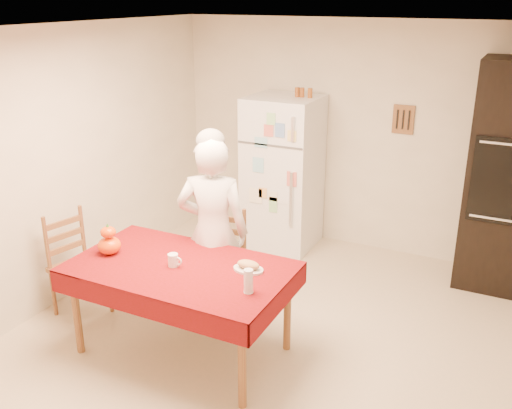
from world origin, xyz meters
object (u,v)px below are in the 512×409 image
Objects in this scene: refrigerator at (283,173)px; seated_woman at (213,233)px; oven_cabinet at (507,178)px; chair_left at (74,260)px; chair_far at (222,258)px; coffee_mug at (173,260)px; dining_table at (180,274)px; wine_glass at (248,281)px; pumpkin_lower at (109,245)px; bread_plate at (248,269)px.

refrigerator is 1.77m from seated_woman.
oven_cabinet is 4.06m from chair_left.
chair_far is 0.38m from seated_woman.
chair_far is 9.50× the size of coffee_mug.
wine_glass reaches higher than dining_table.
coffee_mug is at bearing -102.06° from chair_far.
coffee_mug is 0.54× the size of pumpkin_lower.
refrigerator is at bearing 81.47° from chair_far.
refrigerator is 2.40m from pumpkin_lower.
seated_woman reaches higher than chair_left.
wine_glass is (0.71, -0.86, 0.34)m from chair_far.
refrigerator reaches higher than coffee_mug.
seated_woman is at bearing 43.85° from pumpkin_lower.
seated_woman is (0.13, -1.76, -0.02)m from refrigerator.
dining_table is at bearing 5.58° from pumpkin_lower.
chair_left reaches higher than pumpkin_lower.
chair_far is 5.10× the size of pumpkin_lower.
dining_table is at bearing -86.26° from refrigerator.
coffee_mug is at bearing -82.22° from chair_left.
refrigerator is 2.29m from oven_cabinet.
seated_woman is 16.68× the size of coffee_mug.
coffee_mug is (1.15, -0.12, 0.30)m from chair_left.
wine_glass is at bearing -83.30° from chair_left.
seated_woman is 0.95m from wine_glass.
refrigerator is 9.66× the size of wine_glass.
chair_left is (-1.04, -2.20, -0.34)m from refrigerator.
seated_woman is at bearing 145.07° from bread_plate.
refrigerator is 0.77× the size of oven_cabinet.
oven_cabinet is 2.89m from wine_glass.
pumpkin_lower is at bearing -168.73° from bread_plate.
wine_glass is 0.34m from bread_plate.
chair_left is 3.96× the size of bread_plate.
bread_plate is at bearing -72.84° from refrigerator.
bread_plate is (0.55, -0.56, 0.26)m from chair_far.
oven_cabinet is at bearing -42.28° from chair_left.
refrigerator reaches higher than seated_woman.
wine_glass is (-1.47, -2.47, -0.25)m from oven_cabinet.
oven_cabinet is at bearing -157.76° from seated_woman.
dining_table is at bearing 28.72° from coffee_mug.
coffee_mug is at bearing 69.06° from seated_woman.
wine_glass reaches higher than pumpkin_lower.
chair_left is 0.67m from pumpkin_lower.
coffee_mug is (0.11, -2.32, -0.04)m from refrigerator.
pumpkin_lower is 1.06× the size of wine_glass.
dining_table is 0.54m from bread_plate.
oven_cabinet is at bearing 47.40° from coffee_mug.
wine_glass is (0.81, -2.43, -0.00)m from refrigerator.
wine_glass is at bearing -8.72° from coffee_mug.
wine_glass is 0.73× the size of bread_plate.
dining_table is at bearing -161.97° from bread_plate.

